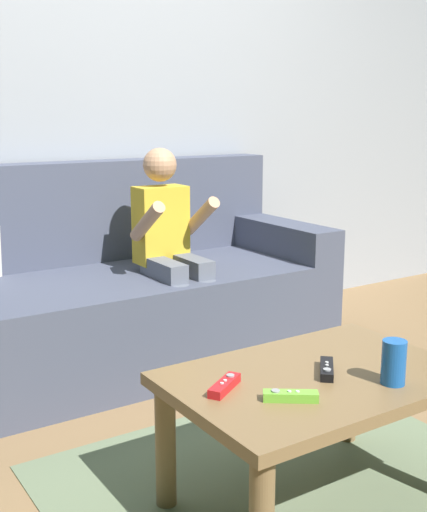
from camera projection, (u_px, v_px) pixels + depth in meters
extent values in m
plane|color=olive|center=(298.00, 451.00, 2.24)|extent=(10.06, 10.06, 0.00)
cube|color=#999EA8|center=(106.00, 86.00, 3.19)|extent=(5.03, 0.05, 2.50)
cube|color=#474C60|center=(123.00, 319.00, 2.96)|extent=(1.92, 0.80, 0.43)
cube|color=#474C60|center=(91.00, 211.00, 3.13)|extent=(1.92, 0.16, 0.47)
cube|color=#474C60|center=(276.00, 236.00, 3.36)|extent=(0.18, 0.80, 0.16)
cylinder|color=slate|center=(181.00, 335.00, 2.76)|extent=(0.07, 0.07, 0.43)
cylinder|color=slate|center=(207.00, 329.00, 2.83)|extent=(0.07, 0.07, 0.43)
cube|color=slate|center=(164.00, 270.00, 2.82)|extent=(0.09, 0.28, 0.09)
cube|color=slate|center=(190.00, 266.00, 2.89)|extent=(0.09, 0.28, 0.09)
cube|color=gold|center=(161.00, 225.00, 2.94)|extent=(0.23, 0.13, 0.34)
cylinder|color=tan|center=(147.00, 222.00, 2.76)|extent=(0.05, 0.25, 0.20)
cylinder|color=tan|center=(201.00, 216.00, 2.90)|extent=(0.05, 0.25, 0.20)
sphere|color=tan|center=(160.00, 165.00, 2.88)|extent=(0.15, 0.15, 0.15)
cube|color=brown|center=(316.00, 379.00, 1.86)|extent=(0.82, 0.56, 0.04)
cylinder|color=brown|center=(166.00, 446.00, 1.89)|extent=(0.06, 0.06, 0.37)
cylinder|color=brown|center=(349.00, 390.00, 2.28)|extent=(0.06, 0.06, 0.37)
cube|color=#6B7A5B|center=(312.00, 502.00, 1.94)|extent=(1.37, 1.37, 0.01)
cube|color=#72C638|center=(291.00, 396.00, 1.68)|extent=(0.14, 0.11, 0.02)
cylinder|color=#99999E|center=(276.00, 391.00, 1.68)|extent=(0.02, 0.02, 0.00)
cylinder|color=silver|center=(289.00, 391.00, 1.67)|extent=(0.01, 0.01, 0.00)
cylinder|color=silver|center=(298.00, 391.00, 1.67)|extent=(0.01, 0.01, 0.00)
cube|color=red|center=(225.00, 386.00, 1.74)|extent=(0.14, 0.11, 0.02)
cylinder|color=#99999E|center=(230.00, 375.00, 1.77)|extent=(0.02, 0.02, 0.00)
cylinder|color=silver|center=(225.00, 380.00, 1.74)|extent=(0.01, 0.01, 0.00)
cylinder|color=silver|center=(222.00, 383.00, 1.72)|extent=(0.01, 0.01, 0.00)
cube|color=black|center=(327.00, 369.00, 1.85)|extent=(0.12, 0.13, 0.02)
cylinder|color=#99999E|center=(327.00, 370.00, 1.81)|extent=(0.02, 0.02, 0.00)
cylinder|color=silver|center=(327.00, 365.00, 1.85)|extent=(0.01, 0.01, 0.00)
cylinder|color=silver|center=(327.00, 362.00, 1.87)|extent=(0.01, 0.01, 0.00)
cylinder|color=#1959B2|center=(394.00, 362.00, 1.77)|extent=(0.07, 0.07, 0.12)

